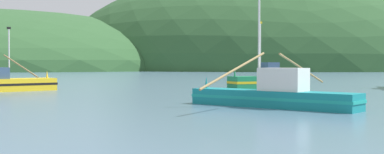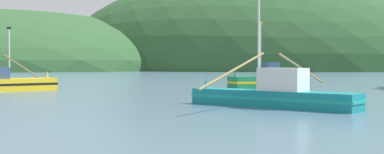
% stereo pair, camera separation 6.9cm
% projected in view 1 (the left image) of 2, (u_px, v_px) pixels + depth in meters
% --- Properties ---
extents(hill_far_right, '(169.20, 135.36, 78.14)m').
position_uv_depth(hill_far_right, '(259.00, 69.00, 210.97)').
color(hill_far_right, '#2D562D').
rests_on(hill_far_right, ground).
extents(fishing_boat_teal, '(9.94, 11.80, 6.35)m').
position_uv_depth(fishing_boat_teal, '(274.00, 95.00, 28.50)').
color(fishing_boat_teal, '#147F84').
rests_on(fishing_boat_teal, ground).
extents(fishing_boat_green, '(6.75, 6.01, 6.34)m').
position_uv_depth(fishing_boat_green, '(265.00, 81.00, 48.21)').
color(fishing_boat_green, '#197A47').
rests_on(fishing_boat_green, ground).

